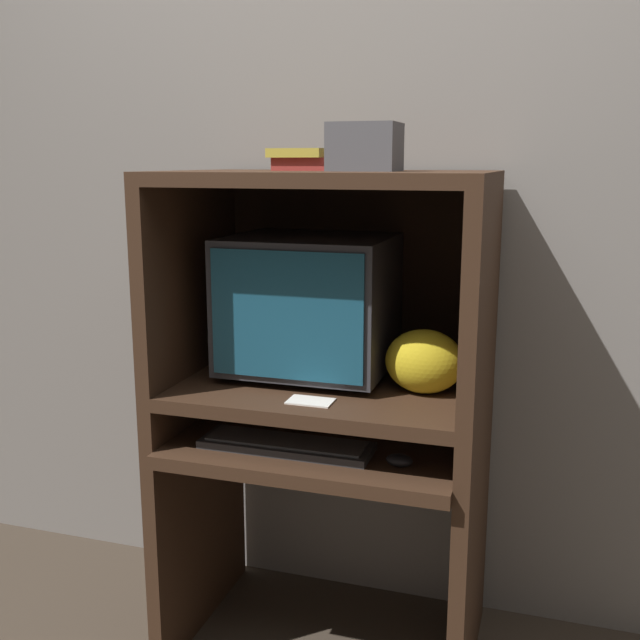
# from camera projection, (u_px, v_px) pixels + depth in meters

# --- Properties ---
(wall_back) EXTENTS (6.00, 0.06, 2.60)m
(wall_back) POSITION_uv_depth(u_px,v_px,m) (361.00, 191.00, 2.26)
(wall_back) COLOR gray
(wall_back) RESTS_ON ground_plane
(desk_base) EXTENTS (0.85, 0.60, 0.66)m
(desk_base) POSITION_uv_depth(u_px,v_px,m) (324.00, 522.00, 2.10)
(desk_base) COLOR #382316
(desk_base) RESTS_ON ground_plane
(desk_monitor_shelf) EXTENTS (0.85, 0.57, 0.14)m
(desk_monitor_shelf) POSITION_uv_depth(u_px,v_px,m) (328.00, 393.00, 2.05)
(desk_monitor_shelf) COLOR #382316
(desk_monitor_shelf) RESTS_ON desk_base
(hutch_upper) EXTENTS (0.85, 0.57, 0.57)m
(hutch_upper) POSITION_uv_depth(u_px,v_px,m) (331.00, 245.00, 2.00)
(hutch_upper) COLOR #382316
(hutch_upper) RESTS_ON desk_monitor_shelf
(crt_monitor) EXTENTS (0.45, 0.39, 0.39)m
(crt_monitor) POSITION_uv_depth(u_px,v_px,m) (309.00, 304.00, 2.08)
(crt_monitor) COLOR #333338
(crt_monitor) RESTS_ON desk_monitor_shelf
(keyboard) EXTENTS (0.45, 0.14, 0.03)m
(keyboard) POSITION_uv_depth(u_px,v_px,m) (286.00, 445.00, 1.94)
(keyboard) COLOR #2D2D30
(keyboard) RESTS_ON desk_base
(mouse) EXTENTS (0.07, 0.05, 0.03)m
(mouse) POSITION_uv_depth(u_px,v_px,m) (399.00, 460.00, 1.83)
(mouse) COLOR black
(mouse) RESTS_ON desk_base
(snack_bag) EXTENTS (0.20, 0.15, 0.17)m
(snack_bag) POSITION_uv_depth(u_px,v_px,m) (424.00, 361.00, 1.93)
(snack_bag) COLOR gold
(snack_bag) RESTS_ON desk_monitor_shelf
(book_stack) EXTENTS (0.16, 0.11, 0.06)m
(book_stack) POSITION_uv_depth(u_px,v_px,m) (302.00, 159.00, 1.97)
(book_stack) COLOR maroon
(book_stack) RESTS_ON hutch_upper
(paper_card) EXTENTS (0.11, 0.07, 0.00)m
(paper_card) POSITION_uv_depth(u_px,v_px,m) (311.00, 401.00, 1.87)
(paper_card) COLOR white
(paper_card) RESTS_ON desk_monitor_shelf
(storage_box) EXTENTS (0.17, 0.14, 0.12)m
(storage_box) POSITION_uv_depth(u_px,v_px,m) (365.00, 147.00, 1.87)
(storage_box) COLOR #4C4C51
(storage_box) RESTS_ON hutch_upper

